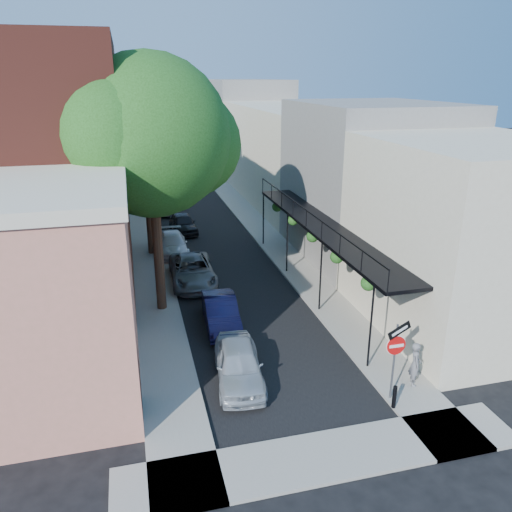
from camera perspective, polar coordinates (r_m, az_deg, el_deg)
ground at (r=16.34m, az=6.49°, el=-19.71°), size 160.00×160.00×0.00m
road_surface at (r=43.21m, az=-7.63°, el=5.82°), size 6.00×64.00×0.01m
sidewalk_left at (r=42.94m, az=-12.95°, el=5.48°), size 2.00×64.00×0.12m
sidewalk_right at (r=43.82m, az=-2.41°, el=6.25°), size 2.00×64.00×0.12m
sidewalk_cross at (r=15.60m, az=7.88°, el=-21.77°), size 12.00×2.00×0.12m
buildings_left at (r=41.05m, az=-20.95°, el=11.00°), size 10.10×59.10×12.00m
buildings_right at (r=43.81m, az=4.19°, el=12.03°), size 9.80×55.00×10.00m
sign_post at (r=17.11m, az=15.70°, el=-10.13°), size 0.89×0.17×2.99m
bollard at (r=17.50m, az=15.53°, el=-15.26°), size 0.14×0.14×0.80m
oak_near at (r=22.12m, az=-10.88°, el=13.05°), size 7.48×6.80×11.42m
oak_mid at (r=30.12m, az=-12.00°, el=13.13°), size 6.60×6.00×10.20m
oak_far at (r=39.03m, az=-12.77°, el=16.31°), size 7.70×7.00×11.90m
parked_car_a at (r=18.24m, az=-1.99°, el=-12.24°), size 2.06×4.19×1.38m
parked_car_b at (r=21.97m, az=-4.03°, el=-6.45°), size 1.60×4.03×1.31m
parked_car_c at (r=26.57m, az=-7.26°, el=-1.69°), size 2.37×4.94×1.36m
parked_car_d at (r=31.18m, az=-9.51°, el=1.36°), size 1.74×4.26×1.23m
parked_car_e at (r=35.40m, az=-8.34°, el=3.73°), size 1.91×3.96×1.31m
parked_car_f at (r=40.69m, az=-10.22°, el=5.68°), size 1.78×3.84×1.22m
pedestrian at (r=18.62m, az=17.74°, el=-11.66°), size 0.58×0.69×1.63m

